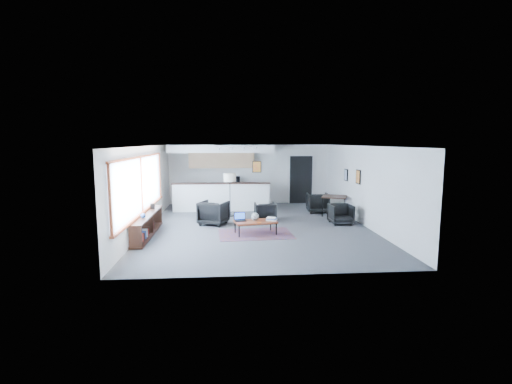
{
  "coord_description": "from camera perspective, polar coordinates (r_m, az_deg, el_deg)",
  "views": [
    {
      "loc": [
        -0.95,
        -11.8,
        2.75
      ],
      "look_at": [
        -0.01,
        0.4,
        1.07
      ],
      "focal_mm": 26.0,
      "sensor_mm": 36.0,
      "label": 1
    }
  ],
  "objects": [
    {
      "name": "dining_table",
      "position": [
        14.02,
        12.01,
        -0.87
      ],
      "size": [
        1.14,
        1.14,
        0.74
      ],
      "rotation": [
        0.0,
        0.0,
        -0.4
      ],
      "color": "#331B11",
      "rests_on": "floor"
    },
    {
      "name": "kitchenette",
      "position": [
        15.57,
        -5.31,
        2.74
      ],
      "size": [
        4.2,
        1.96,
        2.6
      ],
      "color": "white",
      "rests_on": "floor"
    },
    {
      "name": "track_light",
      "position": [
        14.01,
        -2.95,
        6.91
      ],
      "size": [
        1.6,
        0.07,
        0.15
      ],
      "color": "silver",
      "rests_on": "room"
    },
    {
      "name": "window",
      "position": [
        11.26,
        -17.27,
        0.87
      ],
      "size": [
        0.1,
        5.95,
        1.66
      ],
      "color": "#8CBFFF",
      "rests_on": "room"
    },
    {
      "name": "dining_chair_near",
      "position": [
        12.69,
        12.91,
        -3.44
      ],
      "size": [
        0.63,
        0.59,
        0.63
      ],
      "primitive_type": "imported",
      "rotation": [
        0.0,
        0.0,
        0.03
      ],
      "color": "black",
      "rests_on": "floor"
    },
    {
      "name": "coffee_table",
      "position": [
        11.03,
        -0.09,
        -4.64
      ],
      "size": [
        1.32,
        0.87,
        0.4
      ],
      "rotation": [
        0.0,
        0.0,
        0.19
      ],
      "color": "brown",
      "rests_on": "floor"
    },
    {
      "name": "console",
      "position": [
        11.27,
        -16.4,
        -4.92
      ],
      "size": [
        0.35,
        3.0,
        0.8
      ],
      "color": "#331B11",
      "rests_on": "floor"
    },
    {
      "name": "ceramic_pot",
      "position": [
        11.06,
        -0.14,
        -3.82
      ],
      "size": [
        0.24,
        0.24,
        0.24
      ],
      "rotation": [
        0.0,
        0.0,
        -0.41
      ],
      "color": "gray",
      "rests_on": "coffee_table"
    },
    {
      "name": "kilim_rug",
      "position": [
        11.12,
        -0.08,
        -6.46
      ],
      "size": [
        2.25,
        1.6,
        0.01
      ],
      "rotation": [
        0.0,
        0.0,
        0.06
      ],
      "color": "#593444",
      "rests_on": "floor"
    },
    {
      "name": "laptop",
      "position": [
        11.09,
        -2.47,
        -4.06
      ],
      "size": [
        0.36,
        0.31,
        0.24
      ],
      "rotation": [
        0.0,
        0.0,
        0.12
      ],
      "color": "black",
      "rests_on": "coffee_table"
    },
    {
      "name": "microwave",
      "position": [
        16.04,
        -3.47,
        1.96
      ],
      "size": [
        0.56,
        0.34,
        0.37
      ],
      "primitive_type": "imported",
      "rotation": [
        0.0,
        0.0,
        -0.07
      ],
      "color": "black",
      "rests_on": "kitchenette"
    },
    {
      "name": "coaster",
      "position": [
        10.8,
        0.49,
        -4.73
      ],
      "size": [
        0.13,
        0.13,
        0.01
      ],
      "rotation": [
        0.0,
        0.0,
        0.37
      ],
      "color": "#E5590C",
      "rests_on": "coffee_table"
    },
    {
      "name": "room",
      "position": [
        11.93,
        0.19,
        0.85
      ],
      "size": [
        7.02,
        9.02,
        2.62
      ],
      "color": "#4D4D50",
      "rests_on": "ground"
    },
    {
      "name": "armchair_left",
      "position": [
        12.36,
        -6.56,
        -3.02
      ],
      "size": [
        1.07,
        1.04,
        0.87
      ],
      "primitive_type": "imported",
      "rotation": [
        0.0,
        0.0,
        2.77
      ],
      "color": "black",
      "rests_on": "floor"
    },
    {
      "name": "book_stack",
      "position": [
        11.12,
        2.4,
        -4.16
      ],
      "size": [
        0.37,
        0.33,
        0.09
      ],
      "rotation": [
        0.0,
        0.0,
        -0.33
      ],
      "color": "silver",
      "rests_on": "coffee_table"
    },
    {
      "name": "wall_art_upper",
      "position": [
        14.26,
        13.68,
        2.58
      ],
      "size": [
        0.03,
        0.34,
        0.44
      ],
      "color": "black",
      "rests_on": "room"
    },
    {
      "name": "floor_lamp",
      "position": [
        13.57,
        -4.04,
        2.0
      ],
      "size": [
        0.56,
        0.56,
        1.58
      ],
      "rotation": [
        0.0,
        0.0,
        0.28
      ],
      "color": "black",
      "rests_on": "floor"
    },
    {
      "name": "dining_chair_far",
      "position": [
        14.57,
        9.47,
        -1.74
      ],
      "size": [
        0.73,
        0.69,
        0.71
      ],
      "primitive_type": "imported",
      "rotation": [
        0.0,
        0.0,
        3.08
      ],
      "color": "black",
      "rests_on": "floor"
    },
    {
      "name": "armchair_right",
      "position": [
        12.78,
        1.41,
        -2.95
      ],
      "size": [
        0.72,
        0.68,
        0.72
      ],
      "primitive_type": "imported",
      "rotation": [
        0.0,
        0.0,
        3.17
      ],
      "color": "black",
      "rests_on": "floor"
    },
    {
      "name": "wall_art_lower",
      "position": [
        13.03,
        15.45,
        2.26
      ],
      "size": [
        0.03,
        0.38,
        0.48
      ],
      "color": "black",
      "rests_on": "room"
    },
    {
      "name": "doorway",
      "position": [
        16.63,
        6.9,
        1.99
      ],
      "size": [
        1.1,
        0.12,
        2.15
      ],
      "color": "black",
      "rests_on": "room"
    }
  ]
}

